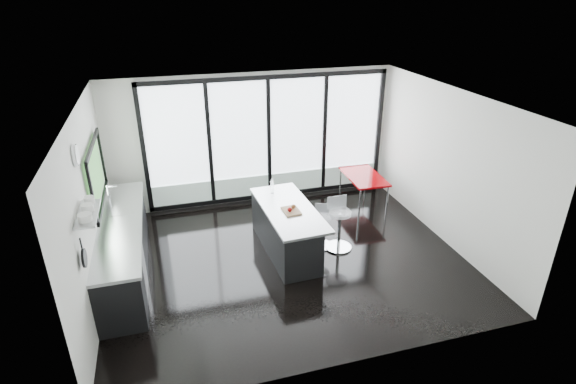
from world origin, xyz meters
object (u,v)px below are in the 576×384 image
object	(u,v)px
bar_stool_near	(339,230)
bar_stool_far	(322,231)
red_table	(363,190)
island	(285,229)

from	to	relation	value
bar_stool_near	bar_stool_far	bearing A→B (deg)	149.19
red_table	island	bearing A→B (deg)	-147.79
bar_stool_far	red_table	xyz separation A→B (m)	(1.45, 1.41, 0.02)
bar_stool_near	island	bearing A→B (deg)	164.96
island	bar_stool_far	bearing A→B (deg)	-5.97
bar_stool_near	bar_stool_far	world-z (taller)	bar_stool_near
bar_stool_far	red_table	bearing A→B (deg)	67.05
bar_stool_near	red_table	xyz separation A→B (m)	(1.18, 1.56, -0.04)
bar_stool_far	red_table	size ratio (longest dim) A/B	0.50
island	bar_stool_far	world-z (taller)	island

